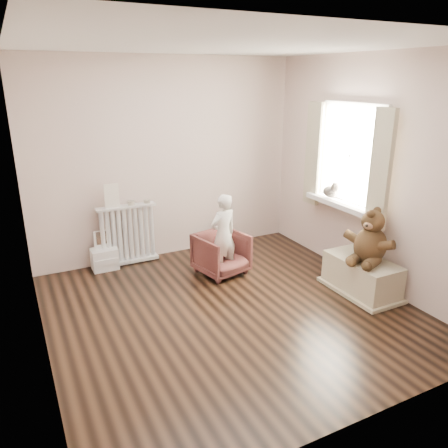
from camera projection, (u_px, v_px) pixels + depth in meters
name	position (u px, v px, depth m)	size (l,w,h in m)	color
floor	(231.00, 310.00, 4.60)	(3.60, 3.60, 0.01)	black
ceiling	(232.00, 44.00, 3.76)	(3.60, 3.60, 0.01)	white
back_wall	(167.00, 160.00, 5.70)	(3.60, 0.02, 2.60)	beige
front_wall	(368.00, 255.00, 2.66)	(3.60, 0.02, 2.60)	beige
left_wall	(28.00, 216.00, 3.41)	(0.02, 3.60, 2.60)	beige
right_wall	(371.00, 173.00, 4.95)	(0.02, 3.60, 2.60)	beige
window	(352.00, 156.00, 5.14)	(0.03, 0.90, 1.10)	white
window_sill	(341.00, 204.00, 5.29)	(0.22, 1.10, 0.06)	silver
curtain_left	(381.00, 170.00, 4.63)	(0.06, 0.26, 1.30)	#BBB492
curtain_right	(314.00, 154.00, 5.59)	(0.06, 0.26, 1.30)	#BBB492
radiator	(128.00, 235.00, 5.63)	(0.75, 0.14, 0.79)	silver
paper_doll	(112.00, 196.00, 5.38)	(0.18, 0.02, 0.30)	beige
tin_a	(131.00, 203.00, 5.52)	(0.09, 0.09, 0.05)	#A59E8C
tin_b	(147.00, 201.00, 5.61)	(0.08, 0.08, 0.05)	#A59E8C
toy_vanity	(104.00, 249.00, 5.50)	(0.32, 0.23, 0.50)	silver
armchair	(221.00, 254.00, 5.39)	(0.55, 0.57, 0.52)	brown
child	(223.00, 235.00, 5.26)	(0.37, 0.24, 1.01)	white
toy_bench	(362.00, 275.00, 4.94)	(0.45, 0.84, 0.40)	#C3BB97
teddy_bear	(371.00, 239.00, 4.73)	(0.49, 0.38, 0.60)	#312111
plush_cat	(330.00, 190.00, 5.41)	(0.16, 0.26, 0.22)	#686057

